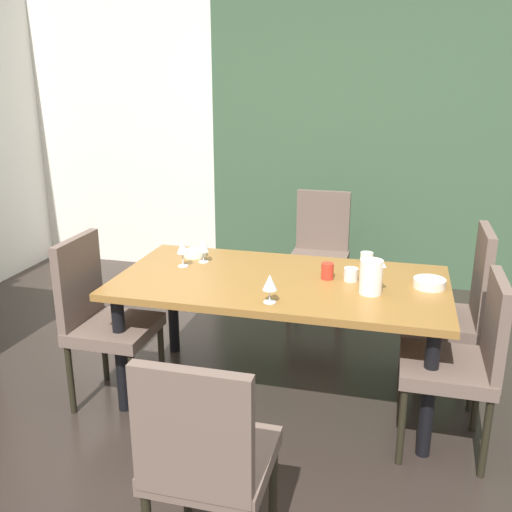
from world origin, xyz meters
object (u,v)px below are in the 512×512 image
object	(u,v)px
chair_right_far	(457,306)
pitcher_center	(371,277)
dining_table	(280,292)
cup_corner	(327,271)
chair_head_far	(320,247)
chair_right_near	(464,356)
serving_bowl_left	(195,253)
wine_glass_right	(203,246)
serving_bowl_near_shelf	(429,283)
wine_glass_near_window	(270,283)
chair_left_near	(100,313)
cup_west	(367,258)
wine_glass_rear	(182,247)
cup_south	(351,274)
chair_head_near	(206,455)

from	to	relation	value
chair_right_far	pitcher_center	world-z (taller)	chair_right_far
dining_table	cup_corner	size ratio (longest dim) A/B	20.02
dining_table	chair_head_far	xyz separation A→B (m)	(0.04, 1.32, -0.12)
chair_right_near	serving_bowl_left	world-z (taller)	chair_right_near
wine_glass_right	serving_bowl_near_shelf	size ratio (longest dim) A/B	0.87
wine_glass_near_window	chair_head_far	bearing A→B (deg)	89.38
chair_left_near	cup_corner	xyz separation A→B (m)	(1.23, 0.36, 0.24)
chair_head_far	cup_west	distance (m)	1.05
wine_glass_rear	wine_glass_right	bearing A→B (deg)	50.00
wine_glass_rear	serving_bowl_left	bearing A→B (deg)	89.90
cup_corner	cup_south	world-z (taller)	cup_corner
chair_left_near	chair_right_near	bearing A→B (deg)	90.00
serving_bowl_left	wine_glass_right	bearing A→B (deg)	-47.07
dining_table	wine_glass_rear	xyz separation A→B (m)	(-0.61, 0.08, 0.20)
chair_head_near	wine_glass_right	world-z (taller)	chair_head_near
wine_glass_right	cup_west	xyz separation A→B (m)	(0.97, 0.20, -0.07)
chair_right_far	wine_glass_rear	xyz separation A→B (m)	(-1.59, -0.21, 0.29)
dining_table	wine_glass_rear	world-z (taller)	wine_glass_rear
wine_glass_rear	cup_corner	distance (m)	0.87
cup_west	pitcher_center	xyz separation A→B (m)	(0.05, -0.48, 0.06)
wine_glass_rear	wine_glass_near_window	bearing A→B (deg)	-33.98
serving_bowl_near_shelf	serving_bowl_left	distance (m)	1.43
cup_west	chair_head_near	bearing A→B (deg)	-104.36
dining_table	wine_glass_near_window	size ratio (longest dim) A/B	12.36
chair_right_near	wine_glass_near_window	size ratio (longest dim) A/B	6.26
dining_table	wine_glass_near_window	bearing A→B (deg)	-87.09
wine_glass_rear	serving_bowl_left	xyz separation A→B (m)	(0.00, 0.21, -0.10)
serving_bowl_near_shelf	pitcher_center	distance (m)	0.35
chair_left_near	serving_bowl_left	size ratio (longest dim) A/B	6.78
chair_right_near	cup_corner	distance (m)	0.85
dining_table	chair_head_near	bearing A→B (deg)	-89.56
wine_glass_right	cup_corner	xyz separation A→B (m)	(0.77, -0.11, -0.06)
serving_bowl_left	pitcher_center	distance (m)	1.18
cup_south	pitcher_center	xyz separation A→B (m)	(0.12, -0.17, 0.06)
wine_glass_right	serving_bowl_near_shelf	xyz separation A→B (m)	(1.33, -0.11, -0.08)
serving_bowl_left	cup_west	bearing A→B (deg)	5.55
cup_south	chair_head_near	bearing A→B (deg)	-104.93
chair_right_near	serving_bowl_near_shelf	distance (m)	0.46
chair_head_near	chair_right_far	size ratio (longest dim) A/B	0.92
wine_glass_near_window	pitcher_center	size ratio (longest dim) A/B	0.81
chair_head_near	serving_bowl_near_shelf	xyz separation A→B (m)	(0.79, 1.39, 0.23)
chair_left_near	chair_head_near	bearing A→B (deg)	43.81
chair_head_near	serving_bowl_left	size ratio (longest dim) A/B	6.50
serving_bowl_near_shelf	chair_head_far	bearing A→B (deg)	121.59
dining_table	chair_left_near	world-z (taller)	chair_left_near
dining_table	chair_right_far	xyz separation A→B (m)	(0.98, 0.29, -0.10)
cup_corner	chair_head_far	bearing A→B (deg)	99.79
serving_bowl_left	cup_south	size ratio (longest dim) A/B	1.81
chair_right_far	pitcher_center	xyz separation A→B (m)	(-0.48, -0.38, 0.27)
chair_left_near	cup_corner	distance (m)	1.30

